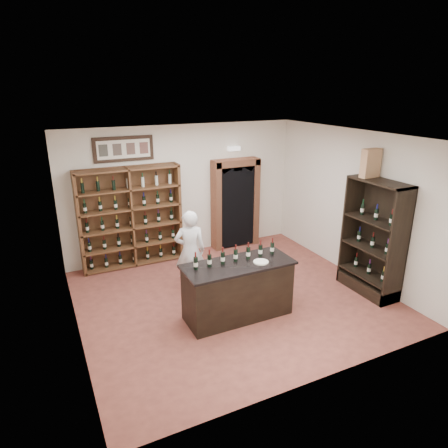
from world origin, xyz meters
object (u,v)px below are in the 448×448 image
Objects in this scene: side_cabinet at (372,255)px; wine_crate at (371,163)px; wine_shelf at (131,217)px; shopkeeper at (190,251)px; counter_bottle_0 at (196,263)px; tasting_counter at (238,290)px.

wine_crate reaches higher than side_cabinet.
wine_shelf is at bearing 139.79° from side_cabinet.
wine_shelf is at bearing 139.89° from wine_crate.
wine_crate reaches higher than shopkeeper.
wine_crate is (3.80, -2.94, 1.36)m from wine_shelf.
wine_shelf is 1.36× the size of shopkeeper.
wine_shelf is 5.02m from side_cabinet.
shopkeeper is (0.35, 1.17, -0.30)m from counter_bottle_0.
wine_shelf is 4.99m from wine_crate.
shopkeeper is at bearing 106.48° from tasting_counter.
counter_bottle_0 is 1.25m from shopkeeper.
side_cabinet is at bearing -40.21° from wine_shelf.
counter_bottle_0 is at bearing 172.56° from tasting_counter.
tasting_counter is 3.58× the size of wine_crate.
counter_bottle_0 is 0.14× the size of side_cabinet.
counter_bottle_0 is 3.68m from wine_crate.
wine_crate reaches higher than counter_bottle_0.
shopkeeper is at bearing 73.47° from counter_bottle_0.
tasting_counter is 0.95m from counter_bottle_0.
shopkeeper is at bearing -66.50° from wine_shelf.
side_cabinet is (3.44, -0.39, -0.35)m from counter_bottle_0.
tasting_counter is at bearing -69.44° from wine_shelf.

